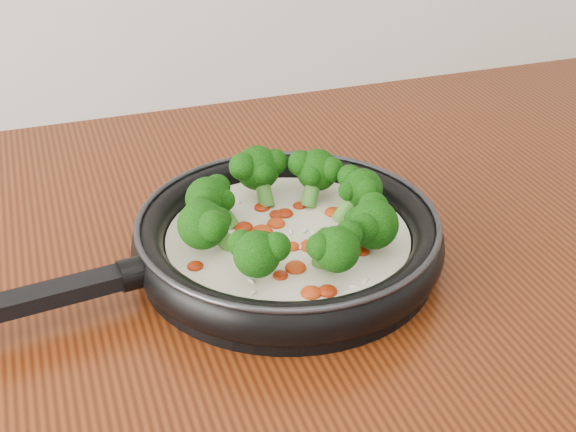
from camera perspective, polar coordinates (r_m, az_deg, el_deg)
name	(u,v)px	position (r m, az deg, el deg)	size (l,w,h in m)	color
skillet	(285,235)	(0.74, -0.20, -1.38)	(0.46, 0.32, 0.08)	black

